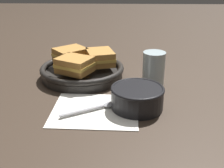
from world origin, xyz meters
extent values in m
plane|color=#382B21|center=(0.00, 0.00, 0.00)|extent=(4.00, 4.00, 0.00)
cube|color=white|center=(-0.01, -0.07, 0.00)|extent=(0.22, 0.19, 0.00)
cylinder|color=black|center=(0.10, -0.05, 0.03)|extent=(0.14, 0.14, 0.06)
cylinder|color=orange|center=(0.10, -0.05, 0.04)|extent=(0.12, 0.12, 0.01)
torus|color=black|center=(0.10, -0.05, 0.06)|extent=(0.14, 0.14, 0.01)
cube|color=#9E9EA3|center=(-0.04, -0.08, 0.01)|extent=(0.11, 0.07, 0.01)
ellipsoid|color=#9E9EA3|center=(0.03, -0.04, 0.01)|extent=(0.06, 0.05, 0.01)
cylinder|color=black|center=(-0.07, 0.16, 0.01)|extent=(0.27, 0.27, 0.02)
torus|color=black|center=(-0.07, 0.16, 0.03)|extent=(0.28, 0.28, 0.02)
cube|color=#B27A38|center=(-0.01, 0.18, 0.05)|extent=(0.11, 0.12, 0.02)
cube|color=gold|center=(-0.01, 0.18, 0.07)|extent=(0.11, 0.12, 0.01)
cube|color=#B27A38|center=(-0.01, 0.18, 0.08)|extent=(0.11, 0.12, 0.02)
cube|color=#B27A38|center=(-0.12, 0.20, 0.05)|extent=(0.13, 0.13, 0.02)
cube|color=gold|center=(-0.12, 0.20, 0.07)|extent=(0.13, 0.13, 0.01)
cube|color=#B27A38|center=(-0.12, 0.20, 0.08)|extent=(0.13, 0.13, 0.02)
cube|color=#B27A38|center=(-0.09, 0.10, 0.05)|extent=(0.12, 0.12, 0.02)
cube|color=gold|center=(-0.09, 0.10, 0.07)|extent=(0.13, 0.12, 0.01)
cube|color=#B27A38|center=(-0.09, 0.10, 0.08)|extent=(0.12, 0.12, 0.02)
cylinder|color=silver|center=(0.16, 0.12, 0.05)|extent=(0.07, 0.07, 0.10)
camera|label=1|loc=(0.05, -0.70, 0.35)|focal=45.00mm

